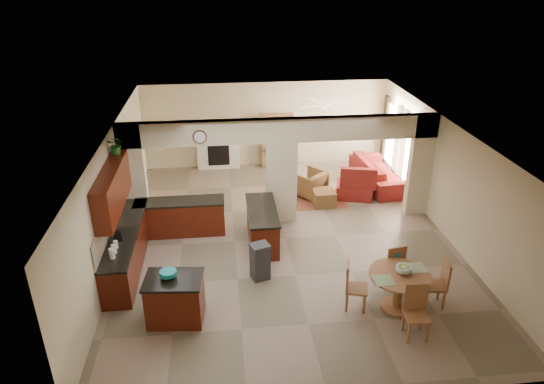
{
  "coord_description": "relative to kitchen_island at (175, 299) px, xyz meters",
  "views": [
    {
      "loc": [
        -1.49,
        -10.34,
        6.22
      ],
      "look_at": [
        -0.32,
        0.3,
        1.16
      ],
      "focal_mm": 32.0,
      "sensor_mm": 36.0,
      "label": 1
    }
  ],
  "objects": [
    {
      "name": "wall_back",
      "position": [
        2.5,
        7.77,
        0.93
      ],
      "size": [
        8.0,
        0.0,
        8.0
      ],
      "primitive_type": "plane",
      "rotation": [
        1.57,
        0.0,
        0.0
      ],
      "color": "beige",
      "rests_on": "floor"
    },
    {
      "name": "drape_a_left",
      "position": [
        6.43,
        4.47,
        0.73
      ],
      "size": [
        0.1,
        0.28,
        2.3
      ],
      "primitive_type": "cube",
      "color": "#402119",
      "rests_on": "wall_right"
    },
    {
      "name": "partition_right_pier",
      "position": [
        6.2,
        3.77,
        0.93
      ],
      "size": [
        0.6,
        0.25,
        2.8
      ],
      "primitive_type": "cube",
      "color": "beige",
      "rests_on": "floor"
    },
    {
      "name": "armchair",
      "position": [
        3.53,
        5.17,
        -0.09
      ],
      "size": [
        1.16,
        1.16,
        0.76
      ],
      "primitive_type": "imported",
      "rotation": [
        0.0,
        0.0,
        3.83
      ],
      "color": "maroon",
      "rests_on": "floor"
    },
    {
      "name": "glazed_door",
      "position": [
        6.47,
        5.92,
        0.58
      ],
      "size": [
        0.02,
        0.7,
        2.1
      ],
      "primitive_type": "cube",
      "color": "white",
      "rests_on": "wall_right"
    },
    {
      "name": "chair_west",
      "position": [
        3.43,
        -0.01,
        0.08
      ],
      "size": [
        0.52,
        0.52,
        1.02
      ],
      "rotation": [
        0.0,
        0.0,
        1.29
      ],
      "color": "brown",
      "rests_on": "floor"
    },
    {
      "name": "wall_right",
      "position": [
        6.5,
        2.77,
        0.93
      ],
      "size": [
        0.0,
        10.0,
        10.0
      ],
      "primitive_type": "plane",
      "rotation": [
        1.57,
        0.0,
        -1.57
      ],
      "color": "beige",
      "rests_on": "floor"
    },
    {
      "name": "teal_bowl",
      "position": [
        -0.08,
        0.04,
        0.54
      ],
      "size": [
        0.31,
        0.31,
        0.15
      ],
      "primitive_type": "cylinder",
      "color": "teal",
      "rests_on": "kitchen_island"
    },
    {
      "name": "kitchen_counter",
      "position": [
        -0.76,
        2.52,
        -0.01
      ],
      "size": [
        2.52,
        3.29,
        1.48
      ],
      "color": "#3C1106",
      "rests_on": "floor"
    },
    {
      "name": "ottoman",
      "position": [
        3.82,
        4.5,
        -0.25
      ],
      "size": [
        0.63,
        0.63,
        0.44
      ],
      "primitive_type": "cube",
      "rotation": [
        0.0,
        0.0,
        0.05
      ],
      "color": "maroon",
      "rests_on": "floor"
    },
    {
      "name": "dining_table",
      "position": [
        4.31,
        -0.16,
        0.06
      ],
      "size": [
        1.2,
        1.2,
        0.82
      ],
      "color": "brown",
      "rests_on": "floor"
    },
    {
      "name": "fireplace",
      "position": [
        0.9,
        7.6,
        0.14
      ],
      "size": [
        1.6,
        0.35,
        1.2
      ],
      "color": "silver",
      "rests_on": "floor"
    },
    {
      "name": "drape_a_right",
      "position": [
        6.43,
        5.67,
        0.73
      ],
      "size": [
        0.1,
        0.28,
        2.3
      ],
      "primitive_type": "cube",
      "color": "#402119",
      "rests_on": "wall_right"
    },
    {
      "name": "wall_front",
      "position": [
        2.5,
        -2.23,
        0.93
      ],
      "size": [
        8.0,
        0.0,
        8.0
      ],
      "primitive_type": "plane",
      "rotation": [
        -1.57,
        0.0,
        0.0
      ],
      "color": "beige",
      "rests_on": "floor"
    },
    {
      "name": "chaise",
      "position": [
        4.81,
        4.94,
        -0.27
      ],
      "size": [
        1.19,
        1.06,
        0.41
      ],
      "primitive_type": "cube",
      "rotation": [
        0.0,
        0.0,
        -0.25
      ],
      "color": "maroon",
      "rests_on": "floor"
    },
    {
      "name": "fruit_bowl",
      "position": [
        4.37,
        -0.12,
        0.43
      ],
      "size": [
        0.3,
        0.3,
        0.16
      ],
      "primitive_type": "cylinder",
      "color": "#85C329",
      "rests_on": "dining_table"
    },
    {
      "name": "rug",
      "position": [
        3.7,
        4.87,
        -0.47
      ],
      "size": [
        1.6,
        1.3,
        0.01
      ],
      "primitive_type": "cube",
      "color": "#9C4738",
      "rests_on": "floor"
    },
    {
      "name": "drape_b_right",
      "position": [
        6.43,
        7.37,
        0.73
      ],
      "size": [
        0.1,
        0.28,
        2.3
      ],
      "primitive_type": "cube",
      "color": "#402119",
      "rests_on": "wall_right"
    },
    {
      "name": "window_a",
      "position": [
        6.47,
        5.07,
        0.73
      ],
      "size": [
        0.02,
        0.9,
        1.9
      ],
      "primitive_type": "cube",
      "color": "white",
      "rests_on": "wall_right"
    },
    {
      "name": "kitchen_island",
      "position": [
        0.0,
        0.0,
        0.0
      ],
      "size": [
        1.15,
        0.87,
        0.93
      ],
      "rotation": [
        0.0,
        0.0,
        -0.1
      ],
      "color": "#3C1106",
      "rests_on": "floor"
    },
    {
      "name": "shelving_unit",
      "position": [
        2.85,
        7.59,
        0.43
      ],
      "size": [
        1.0,
        0.32,
        1.8
      ],
      "primitive_type": "cube",
      "color": "brown",
      "rests_on": "floor"
    },
    {
      "name": "ceiling",
      "position": [
        2.5,
        2.77,
        2.33
      ],
      "size": [
        10.0,
        10.0,
        0.0
      ],
      "primitive_type": "plane",
      "rotation": [
        3.14,
        0.0,
        0.0
      ],
      "color": "white",
      "rests_on": "wall_back"
    },
    {
      "name": "upper_cabinets",
      "position": [
        -1.32,
        1.97,
        1.45
      ],
      "size": [
        0.35,
        2.4,
        0.9
      ],
      "primitive_type": "cube",
      "color": "#3C1106",
      "rests_on": "wall_left"
    },
    {
      "name": "wall_clock",
      "position": [
        0.5,
        3.62,
        1.98
      ],
      "size": [
        0.34,
        0.03,
        0.34
      ],
      "primitive_type": "cylinder",
      "rotation": [
        1.57,
        0.0,
        0.0
      ],
      "color": "#502D1A",
      "rests_on": "partition_header"
    },
    {
      "name": "ceiling_fan",
      "position": [
        4.0,
        5.77,
        2.09
      ],
      "size": [
        1.0,
        1.0,
        0.1
      ],
      "primitive_type": "cylinder",
      "color": "white",
      "rests_on": "ceiling"
    },
    {
      "name": "plant",
      "position": [
        -1.32,
        2.88,
        2.11
      ],
      "size": [
        0.46,
        0.42,
        0.42
      ],
      "primitive_type": "imported",
      "rotation": [
        0.0,
        0.0,
        -0.29
      ],
      "color": "#205516",
      "rests_on": "upper_cabinets"
    },
    {
      "name": "sofa",
      "position": [
        5.8,
        5.75,
        -0.08
      ],
      "size": [
        2.71,
        1.23,
        0.77
      ],
      "primitive_type": "imported",
      "rotation": [
        0.0,
        0.0,
        1.65
      ],
      "color": "maroon",
      "rests_on": "floor"
    },
    {
      "name": "wall_left",
      "position": [
        -1.5,
        2.77,
        0.93
      ],
      "size": [
        0.0,
        10.0,
        10.0
      ],
      "primitive_type": "plane",
      "rotation": [
        1.57,
        0.0,
        1.57
      ],
      "color": "beige",
      "rests_on": "floor"
    },
    {
      "name": "peninsula",
      "position": [
        1.9,
        2.65,
        -0.01
      ],
      "size": [
        0.7,
        1.85,
        0.91
      ],
      "color": "#3C1106",
      "rests_on": "floor"
    },
    {
      "name": "chair_east",
      "position": [
        5.15,
        -0.12,
        0.08
      ],
      "size": [
        0.48,
        0.48,
        1.02
      ],
      "rotation": [
        0.0,
        0.0,
        4.57
      ],
      "color": "brown",
      "rests_on": "floor"
    },
    {
      "name": "chair_north",
      "position": [
        4.44,
        0.57,
        0.08
      ],
      "size": [
        0.49,
        0.49,
        1.02
      ],
      "rotation": [
        0.0,
        0.0,
        3.33
      ],
      "color": "brown",
      "rests_on": "floor"
    },
    {
      "name": "trash_can",
      "position": [
        1.72,
        1.17,
        -0.08
      ],
      "size": [
        0.45,
        0.41,
        0.78
      ],
      "primitive_type": "cube",
      "rotation": [
        0.0,
        0.0,
        0.33
      ],
      "color": "#2E2F31",
      "rests_on": "floor"
    },
    {
      "name": "chair_south",
      "position": [
        4.38,
        -0.88,
        0.08
      ],
      "size": [
        0.45,
        0.45,
        1.02
      ],
      "rotation": [
        0.0,
        0.0,
        -0.06
      ],
      "color": "brown",
      "rests_on": "floor"
    },
    {
      "name": "partition_left_pier",
      "position": [
        -1.2,
        3.77,
        0.93
      ],
      "size": [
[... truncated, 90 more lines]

